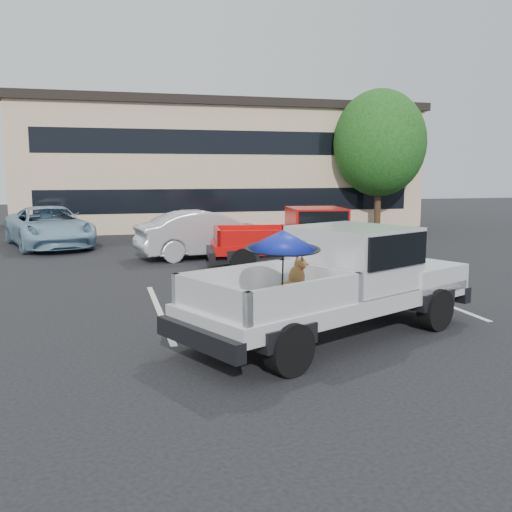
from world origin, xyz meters
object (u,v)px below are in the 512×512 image
at_px(tree_right, 379,143).
at_px(blue_suv, 49,227).
at_px(silver_pickup, 344,275).
at_px(tree_back, 273,146).
at_px(red_pickup, 311,235).
at_px(silver_sedan, 208,234).

distance_m(tree_right, blue_suv, 15.66).
distance_m(tree_right, silver_pickup, 19.08).
height_order(tree_back, red_pickup, tree_back).
distance_m(tree_right, red_pickup, 12.44).
bearing_deg(tree_back, silver_pickup, -103.82).
xyz_separation_m(silver_pickup, silver_sedan, (-0.65, 9.64, -0.27)).
height_order(tree_right, tree_back, tree_back).
distance_m(tree_back, silver_pickup, 25.46).
xyz_separation_m(tree_back, silver_pickup, (-6.03, -24.51, -3.36)).
distance_m(red_pickup, silver_sedan, 3.83).
bearing_deg(red_pickup, blue_suv, 146.02).
bearing_deg(tree_back, red_pickup, -103.06).
relative_size(red_pickup, silver_sedan, 1.19).
distance_m(silver_pickup, red_pickup, 7.09).
xyz_separation_m(tree_right, blue_suv, (-15.04, -2.70, -3.44)).
relative_size(silver_sedan, blue_suv, 0.85).
bearing_deg(blue_suv, silver_sedan, -53.48).
bearing_deg(blue_suv, silver_pickup, -82.11).
xyz_separation_m(tree_right, red_pickup, (-7.10, -9.68, -3.23)).
height_order(red_pickup, silver_sedan, red_pickup).
bearing_deg(tree_right, silver_pickup, -118.68).
height_order(red_pickup, blue_suv, red_pickup).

